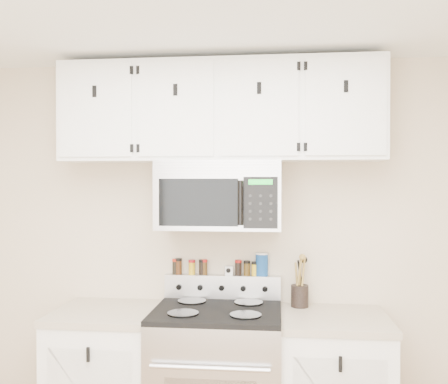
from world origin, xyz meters
name	(u,v)px	position (x,y,z in m)	size (l,w,h in m)	color
back_wall	(223,251)	(0.00, 1.75, 1.25)	(3.50, 0.01, 2.50)	beige
base_cabinet_left	(108,383)	(-0.69, 1.45, 0.46)	(0.64, 0.62, 0.92)	white
microwave	(220,195)	(0.00, 1.55, 1.63)	(0.76, 0.44, 0.42)	#9E9EA3
upper_cabinets	(220,112)	(0.00, 1.58, 2.15)	(2.00, 0.35, 0.62)	white
utensil_crock	(300,294)	(0.50, 1.64, 1.00)	(0.11, 0.11, 0.32)	black
kitchen_timer	(229,271)	(0.04, 1.71, 1.13)	(0.05, 0.04, 0.06)	white
salt_canister	(262,264)	(0.26, 1.71, 1.18)	(0.08, 0.08, 0.15)	navy
spice_jar_0	(175,266)	(-0.32, 1.71, 1.15)	(0.04, 0.04, 0.10)	black
spice_jar_1	(179,266)	(-0.29, 1.71, 1.15)	(0.04, 0.04, 0.11)	#422310
spice_jar_2	(192,267)	(-0.20, 1.71, 1.15)	(0.04, 0.04, 0.10)	gold
spice_jar_3	(202,267)	(-0.14, 1.71, 1.15)	(0.04, 0.04, 0.10)	black
spice_jar_4	(204,267)	(-0.12, 1.71, 1.15)	(0.04, 0.04, 0.10)	#452D10
spice_jar_5	(238,268)	(0.10, 1.71, 1.15)	(0.04, 0.04, 0.10)	black
spice_jar_6	(247,268)	(0.16, 1.71, 1.15)	(0.04, 0.04, 0.10)	#463210
spice_jar_7	(255,269)	(0.21, 1.71, 1.15)	(0.04, 0.04, 0.09)	yellow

